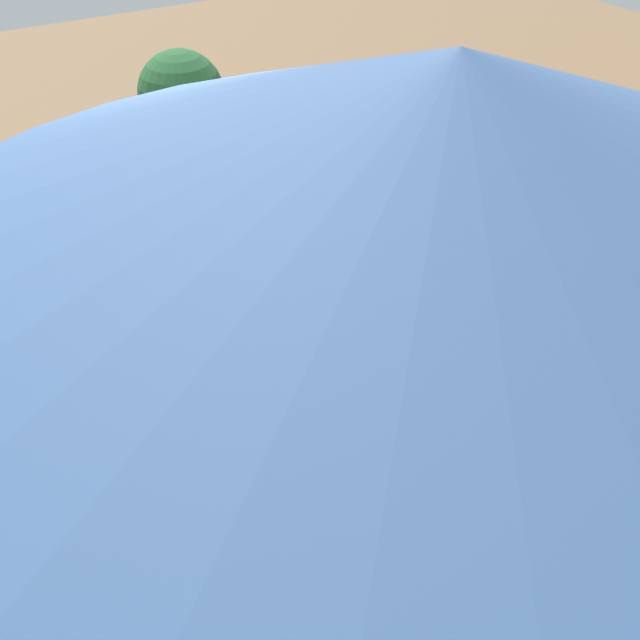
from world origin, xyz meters
TOP-DOWN VIEW (x-y plane):
  - ground_plane at (0.00, 0.00)m, footprint 16.00×16.00m
  - round_bed at (0.00, 0.00)m, footprint 2.01×2.01m
  - throw_pillow_0 at (0.47, -0.46)m, footprint 0.41×0.39m
  - throw_pillow_1 at (0.68, -0.02)m, footprint 0.42×0.34m
  - throw_pillow_2 at (0.52, 0.46)m, footprint 0.53×0.34m
  - patio_chair at (1.79, 1.24)m, footprint 0.69×0.70m
  - patio_umbrella at (-1.06, -2.04)m, footprint 2.13×2.13m
  - planter at (0.39, 2.72)m, footprint 0.70×0.70m

SIDE VIEW (x-z plane):
  - ground_plane at x=0.00m, z-range 0.00..0.00m
  - round_bed at x=0.00m, z-range 0.01..0.55m
  - patio_chair at x=1.79m, z-range 0.07..1.05m
  - planter at x=0.39m, z-range 0.10..1.17m
  - throw_pillow_2 at x=0.52m, z-range 0.55..0.75m
  - throw_pillow_1 at x=0.68m, z-range 0.55..0.76m
  - throw_pillow_0 at x=0.47m, z-range 0.55..0.76m
  - patio_umbrella at x=-1.06m, z-range 1.06..3.61m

